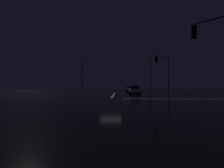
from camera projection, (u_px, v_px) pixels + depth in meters
The scene contains 11 objects.
ground at pixel (111, 99), 20.56m from camera, with size 120.00×120.00×0.10m, color black.
stop_line_north at pixel (113, 95), 29.69m from camera, with size 0.35×15.73×0.01m.
centre_line_ns at pixel (115, 92), 41.28m from camera, with size 22.00×0.15×0.01m.
crosswalk_bar_east at pixel (189, 99), 20.15m from camera, with size 15.73×0.40×0.01m.
sedan_white at pixel (135, 90), 32.26m from camera, with size 2.02×4.33×1.57m.
sedan_gray at pixel (132, 89), 37.87m from camera, with size 2.02×4.33×1.57m.
sedan_green at pixel (130, 89), 43.47m from camera, with size 2.02×4.33×1.57m.
sedan_orange at pixel (130, 88), 49.49m from camera, with size 2.02×4.33×1.57m.
traffic_signal_ne at pixel (164, 68), 28.66m from camera, with size 3.00×3.00×6.66m.
streetlamp_left_far at pixel (82, 72), 51.78m from camera, with size 0.44×0.44×9.86m.
streetlamp_right_far at pixel (151, 72), 50.88m from camera, with size 0.44×0.44×9.97m.
Camera 1 is at (1.05, -20.55, 1.55)m, focal length 27.54 mm.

